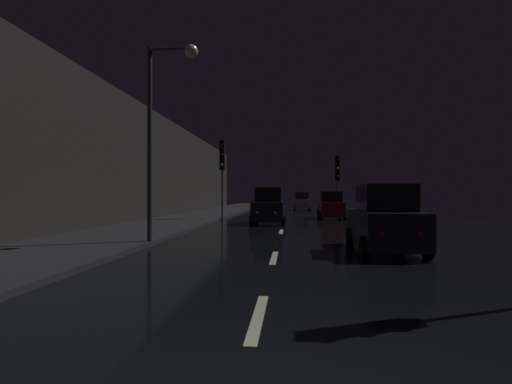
% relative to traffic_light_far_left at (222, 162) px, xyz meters
% --- Properties ---
extents(ground, '(25.01, 84.00, 0.02)m').
position_rel_traffic_light_far_left_xyz_m(ground, '(4.01, 1.40, -3.80)').
color(ground, black).
extents(sidewalk_left, '(4.40, 84.00, 0.15)m').
position_rel_traffic_light_far_left_xyz_m(sidewalk_left, '(-2.30, 1.40, -3.71)').
color(sidewalk_left, '#28282B').
rests_on(sidewalk_left, ground).
extents(building_facade_left, '(0.80, 63.00, 7.19)m').
position_rel_traffic_light_far_left_xyz_m(building_facade_left, '(-4.90, -2.10, -0.19)').
color(building_facade_left, '#2D2B28').
rests_on(building_facade_left, ground).
extents(lane_centerline, '(0.16, 14.80, 0.01)m').
position_rel_traffic_light_far_left_xyz_m(lane_centerline, '(4.01, -14.19, -3.78)').
color(lane_centerline, beige).
rests_on(lane_centerline, ground).
extents(traffic_light_far_left, '(0.34, 0.47, 5.18)m').
position_rel_traffic_light_far_left_xyz_m(traffic_light_far_left, '(0.00, 0.00, 0.00)').
color(traffic_light_far_left, '#38383A').
rests_on(traffic_light_far_left, ground).
extents(traffic_light_far_right, '(0.31, 0.46, 4.66)m').
position_rel_traffic_light_far_left_xyz_m(traffic_light_far_right, '(8.01, 5.75, -0.42)').
color(traffic_light_far_right, '#38383A').
rests_on(traffic_light_far_right, ground).
extents(streetlamp_overhead, '(1.70, 0.44, 6.61)m').
position_rel_traffic_light_far_left_xyz_m(streetlamp_overhead, '(0.29, -12.78, 0.65)').
color(streetlamp_overhead, '#2D2D30').
rests_on(streetlamp_overhead, ground).
extents(car_approaching_headlights, '(1.91, 4.13, 2.08)m').
position_rel_traffic_light_far_left_xyz_m(car_approaching_headlights, '(3.16, -2.55, -2.83)').
color(car_approaching_headlights, black).
rests_on(car_approaching_headlights, ground).
extents(car_parked_right_far, '(1.73, 3.74, 1.89)m').
position_rel_traffic_light_far_left_xyz_m(car_parked_right_far, '(7.21, 2.51, -2.92)').
color(car_parked_right_far, maroon).
rests_on(car_parked_right_far, ground).
extents(car_parked_right_near, '(1.82, 3.94, 1.99)m').
position_rel_traffic_light_far_left_xyz_m(car_parked_right_near, '(7.21, -13.49, -2.88)').
color(car_parked_right_near, black).
rests_on(car_parked_right_near, ground).
extents(car_distant_taillights, '(1.72, 3.73, 1.88)m').
position_rel_traffic_light_far_left_xyz_m(car_distant_taillights, '(5.57, 16.96, -2.93)').
color(car_distant_taillights, '#A5A8AD').
rests_on(car_distant_taillights, ground).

